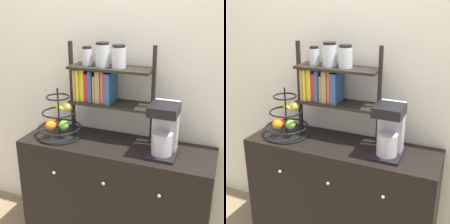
% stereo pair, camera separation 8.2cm
% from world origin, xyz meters
% --- Properties ---
extents(wall_back, '(7.00, 0.05, 2.60)m').
position_xyz_m(wall_back, '(0.00, 0.47, 1.30)').
color(wall_back, silver).
rests_on(wall_back, ground_plane).
extents(sideboard, '(1.36, 0.44, 0.85)m').
position_xyz_m(sideboard, '(0.00, 0.21, 0.42)').
color(sideboard, black).
rests_on(sideboard, ground_plane).
extents(coffee_maker, '(0.19, 0.24, 0.35)m').
position_xyz_m(coffee_maker, '(0.34, 0.21, 1.02)').
color(coffee_maker, black).
rests_on(coffee_maker, sideboard).
extents(fruit_stand, '(0.32, 0.32, 0.37)m').
position_xyz_m(fruit_stand, '(-0.43, 0.18, 0.97)').
color(fruit_stand, black).
rests_on(fruit_stand, sideboard).
extents(shelf_hutch, '(0.64, 0.20, 0.69)m').
position_xyz_m(shelf_hutch, '(-0.14, 0.33, 1.27)').
color(shelf_hutch, black).
rests_on(shelf_hutch, sideboard).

